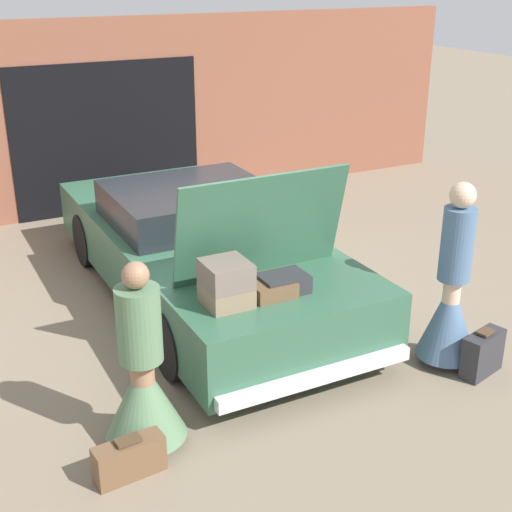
% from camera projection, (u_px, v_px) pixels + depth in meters
% --- Properties ---
extents(ground_plane, '(40.00, 40.00, 0.00)m').
position_uv_depth(ground_plane, '(203.00, 295.00, 8.08)').
color(ground_plane, '#7F705B').
extents(garage_wall_back, '(12.00, 0.14, 2.80)m').
position_uv_depth(garage_wall_back, '(105.00, 118.00, 10.43)').
color(garage_wall_back, brown).
rests_on(garage_wall_back, ground_plane).
extents(car, '(2.00, 4.90, 1.80)m').
position_uv_depth(car, '(201.00, 249.00, 7.86)').
color(car, '#336047').
rests_on(car, ground_plane).
extents(person_left, '(0.64, 0.64, 1.54)m').
position_uv_depth(person_left, '(143.00, 383.00, 5.39)').
color(person_left, '#997051').
rests_on(person_left, ground_plane).
extents(person_right, '(0.55, 0.55, 1.76)m').
position_uv_depth(person_right, '(451.00, 301.00, 6.49)').
color(person_right, beige).
rests_on(person_right, ground_plane).
extents(suitcase_beside_left_person, '(0.54, 0.22, 0.32)m').
position_uv_depth(suitcase_beside_left_person, '(129.00, 459.00, 5.18)').
color(suitcase_beside_left_person, brown).
rests_on(suitcase_beside_left_person, ground_plane).
extents(suitcase_beside_right_person, '(0.48, 0.29, 0.44)m').
position_uv_depth(suitcase_beside_right_person, '(483.00, 353.00, 6.46)').
color(suitcase_beside_right_person, '#2D2D33').
rests_on(suitcase_beside_right_person, ground_plane).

